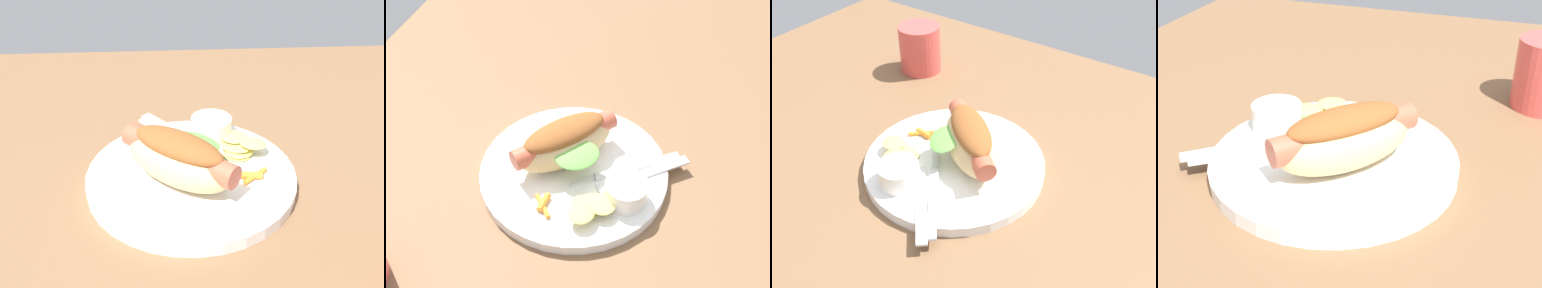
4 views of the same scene
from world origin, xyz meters
TOP-DOWN VIEW (x-y plane):
  - ground_plane at (0.00, 0.00)cm, footprint 120.00×90.00cm
  - plate at (-1.60, 1.90)cm, footprint 25.82×25.82cm
  - hot_dog at (-0.14, 3.60)cm, footprint 15.08×14.25cm
  - sauce_ramekin at (-4.87, -6.13)cm, footprint 5.55×5.55cm
  - fork at (0.36, -5.44)cm, footprint 10.33×13.46cm
  - knife at (-0.34, -7.53)cm, footprint 9.89×11.42cm
  - chips_pile at (-8.19, -1.96)cm, footprint 7.12×7.10cm
  - carrot_garnish at (-8.94, 3.77)cm, footprint 3.57×3.06cm

SIDE VIEW (x-z plane):
  - ground_plane at x=0.00cm, z-range -1.80..0.00cm
  - plate at x=-1.60cm, z-range 0.00..1.60cm
  - knife at x=-0.34cm, z-range 1.60..1.96cm
  - fork at x=0.36cm, z-range 1.60..2.00cm
  - carrot_garnish at x=-8.94cm, z-range 1.54..2.47cm
  - chips_pile at x=-8.19cm, z-range 1.59..3.58cm
  - sauce_ramekin at x=-4.87cm, z-range 1.60..4.64cm
  - hot_dog at x=-0.14cm, z-range 1.83..8.12cm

